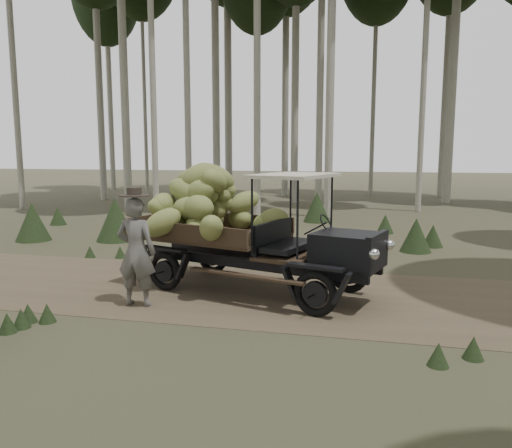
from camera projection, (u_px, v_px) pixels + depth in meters
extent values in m
plane|color=#473D2B|center=(316.00, 296.00, 9.09)|extent=(120.00, 120.00, 0.00)
cube|color=brown|center=(316.00, 296.00, 9.09)|extent=(70.00, 4.00, 0.01)
cube|color=black|center=(345.00, 249.00, 8.42)|extent=(1.22, 1.19, 0.55)
cube|color=black|center=(377.00, 252.00, 8.15)|extent=(0.38, 0.98, 0.62)
cube|color=black|center=(273.00, 236.00, 9.09)|extent=(0.47, 1.35, 0.55)
cube|color=#38281C|center=(210.00, 235.00, 9.78)|extent=(3.17, 2.50, 0.08)
cube|color=#38281C|center=(234.00, 221.00, 10.53)|extent=(2.68, 0.85, 0.32)
cube|color=#38281C|center=(181.00, 233.00, 8.99)|extent=(2.68, 0.85, 0.32)
cube|color=#38281C|center=(155.00, 221.00, 10.44)|extent=(0.57, 1.73, 0.32)
cube|color=beige|center=(294.00, 176.00, 8.72)|extent=(1.57, 1.94, 0.06)
cube|color=black|center=(266.00, 256.00, 9.65)|extent=(4.40, 1.40, 0.18)
cube|color=black|center=(246.00, 264.00, 9.00)|extent=(4.40, 1.40, 0.18)
torus|color=black|center=(349.00, 273.00, 9.29)|extent=(0.76, 0.35, 0.75)
torus|color=black|center=(315.00, 294.00, 7.92)|extent=(0.76, 0.35, 0.75)
torus|color=black|center=(213.00, 256.00, 10.80)|extent=(0.76, 0.35, 0.75)
torus|color=black|center=(165.00, 271.00, 9.43)|extent=(0.76, 0.35, 0.75)
sphere|color=beige|center=(389.00, 245.00, 8.49)|extent=(0.18, 0.18, 0.18)
sphere|color=beige|center=(374.00, 254.00, 7.72)|extent=(0.18, 0.18, 0.18)
ellipsoid|color=olive|center=(212.00, 218.00, 10.63)|extent=(0.85, 0.99, 0.59)
ellipsoid|color=olive|center=(165.00, 209.00, 9.52)|extent=(0.72, 0.95, 0.62)
ellipsoid|color=olive|center=(185.00, 191.00, 9.55)|extent=(0.96, 0.72, 0.66)
ellipsoid|color=olive|center=(198.00, 176.00, 9.71)|extent=(0.94, 0.65, 0.50)
ellipsoid|color=olive|center=(173.00, 224.00, 9.77)|extent=(1.01, 0.78, 0.66)
ellipsoid|color=olive|center=(215.00, 206.00, 10.05)|extent=(0.88, 1.03, 0.73)
ellipsoid|color=olive|center=(208.00, 190.00, 9.79)|extent=(1.01, 0.86, 0.59)
ellipsoid|color=olive|center=(213.00, 180.00, 9.72)|extent=(0.46, 0.86, 0.63)
ellipsoid|color=olive|center=(198.00, 218.00, 10.85)|extent=(0.69, 0.52, 0.60)
ellipsoid|color=olive|center=(219.00, 204.00, 9.93)|extent=(0.72, 0.39, 0.52)
ellipsoid|color=olive|center=(199.00, 192.00, 9.40)|extent=(0.90, 0.75, 0.60)
ellipsoid|color=olive|center=(203.00, 178.00, 9.74)|extent=(0.73, 0.47, 0.45)
ellipsoid|color=olive|center=(273.00, 221.00, 9.63)|extent=(0.73, 0.51, 0.62)
ellipsoid|color=olive|center=(243.00, 202.00, 9.96)|extent=(0.86, 0.84, 0.60)
ellipsoid|color=olive|center=(195.00, 192.00, 10.00)|extent=(0.70, 0.75, 0.47)
ellipsoid|color=olive|center=(212.00, 178.00, 9.72)|extent=(0.82, 0.93, 0.66)
ellipsoid|color=olive|center=(196.00, 226.00, 9.31)|extent=(0.61, 0.93, 0.57)
ellipsoid|color=olive|center=(164.00, 204.00, 9.57)|extent=(0.45, 0.72, 0.46)
ellipsoid|color=olive|center=(206.00, 193.00, 9.65)|extent=(0.80, 0.79, 0.49)
ellipsoid|color=olive|center=(200.00, 177.00, 9.56)|extent=(1.01, 0.83, 0.75)
ellipsoid|color=olive|center=(240.00, 219.00, 10.13)|extent=(0.78, 0.94, 0.52)
ellipsoid|color=olive|center=(193.00, 208.00, 9.37)|extent=(0.85, 0.60, 0.48)
ellipsoid|color=olive|center=(218.00, 192.00, 9.98)|extent=(0.91, 0.96, 0.59)
ellipsoid|color=olive|center=(214.00, 177.00, 9.72)|extent=(1.07, 0.88, 0.75)
ellipsoid|color=olive|center=(266.00, 224.00, 9.71)|extent=(0.74, 0.82, 0.59)
ellipsoid|color=olive|center=(198.00, 208.00, 9.22)|extent=(0.86, 0.77, 0.56)
ellipsoid|color=olive|center=(221.00, 188.00, 9.91)|extent=(0.78, 0.51, 0.53)
ellipsoid|color=olive|center=(214.00, 181.00, 9.39)|extent=(0.60, 0.83, 0.63)
ellipsoid|color=olive|center=(162.00, 223.00, 9.12)|extent=(0.97, 0.74, 0.75)
ellipsoid|color=olive|center=(211.00, 228.00, 8.59)|extent=(0.65, 0.90, 0.69)
imported|color=#595751|center=(136.00, 252.00, 8.43)|extent=(0.69, 0.46, 1.87)
cylinder|color=#312922|center=(134.00, 196.00, 8.30)|extent=(0.51, 0.51, 0.02)
cylinder|color=#312922|center=(134.00, 192.00, 8.29)|extent=(0.25, 0.25, 0.15)
cylinder|color=#B2AD9E|center=(332.00, 14.00, 19.00)|extent=(0.33, 0.33, 15.68)
cylinder|color=#B2AD9E|center=(185.00, 1.00, 20.48)|extent=(0.27, 0.27, 17.54)
cylinder|color=#B2AD9E|center=(151.00, 5.00, 18.78)|extent=(0.24, 0.24, 16.20)
cylinder|color=#B2AD9E|center=(286.00, 47.00, 28.76)|extent=(0.39, 0.39, 17.23)
cylinder|color=#B2AD9E|center=(257.00, 63.00, 26.81)|extent=(0.22, 0.22, 14.74)
cylinder|color=#B2AD9E|center=(97.00, 42.00, 26.53)|extent=(0.37, 0.37, 16.85)
cylinder|color=#B2AD9E|center=(296.00, 40.00, 24.80)|extent=(0.38, 0.38, 16.27)
cylinder|color=#B2AD9E|center=(448.00, 46.00, 28.02)|extent=(0.34, 0.34, 17.01)
cylinder|color=#B2AD9E|center=(109.00, 71.00, 33.34)|extent=(0.35, 0.35, 16.01)
cylinder|color=#B2AD9E|center=(227.00, 4.00, 27.31)|extent=(0.38, 0.38, 21.34)
cylinder|color=#B2AD9E|center=(375.00, 55.00, 29.13)|extent=(0.27, 0.27, 16.52)
cylinder|color=#B2AD9E|center=(143.00, 50.00, 30.35)|extent=(0.22, 0.22, 17.50)
cylinder|color=#B2AD9E|center=(426.00, 34.00, 21.04)|extent=(0.26, 0.26, 15.11)
cylinder|color=#B2AD9E|center=(229.00, 38.00, 32.23)|extent=(0.30, 0.30, 19.82)
cone|color=#233319|center=(385.00, 224.00, 16.12)|extent=(0.56, 0.56, 0.62)
cone|color=#233319|center=(416.00, 235.00, 13.10)|extent=(0.81, 0.81, 0.91)
ellipsoid|color=#233319|center=(233.00, 238.00, 14.03)|extent=(0.55, 0.55, 0.44)
cone|color=#233319|center=(58.00, 216.00, 18.01)|extent=(0.58, 0.58, 0.65)
cone|color=#233319|center=(33.00, 222.00, 14.76)|extent=(1.02, 1.02, 1.13)
cone|color=#233319|center=(433.00, 236.00, 13.80)|extent=(0.57, 0.57, 0.63)
cone|color=#233319|center=(116.00, 219.00, 14.75)|extent=(1.15, 1.15, 1.28)
cone|color=#233319|center=(317.00, 207.00, 18.75)|extent=(1.02, 1.02, 1.14)
cone|color=#233319|center=(90.00, 252.00, 12.43)|extent=(0.27, 0.27, 0.30)
cone|color=#233319|center=(28.00, 313.00, 7.69)|extent=(0.27, 0.27, 0.30)
cone|color=#233319|center=(21.00, 318.00, 7.44)|extent=(0.27, 0.27, 0.30)
cone|color=#233319|center=(356.00, 264.00, 11.10)|extent=(0.27, 0.27, 0.30)
cone|color=#233319|center=(473.00, 348.00, 6.32)|extent=(0.27, 0.27, 0.30)
cone|color=#233319|center=(316.00, 260.00, 11.51)|extent=(0.27, 0.27, 0.30)
cone|color=#233319|center=(249.00, 255.00, 11.98)|extent=(0.27, 0.27, 0.30)
cone|color=#233319|center=(120.00, 252.00, 12.41)|extent=(0.27, 0.27, 0.30)
cone|color=#233319|center=(47.00, 313.00, 7.70)|extent=(0.27, 0.27, 0.30)
cone|color=#233319|center=(277.00, 257.00, 11.74)|extent=(0.27, 0.27, 0.30)
cone|color=#233319|center=(438.00, 354.00, 6.11)|extent=(0.27, 0.27, 0.30)
cone|color=#233319|center=(7.00, 323.00, 7.25)|extent=(0.27, 0.27, 0.30)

